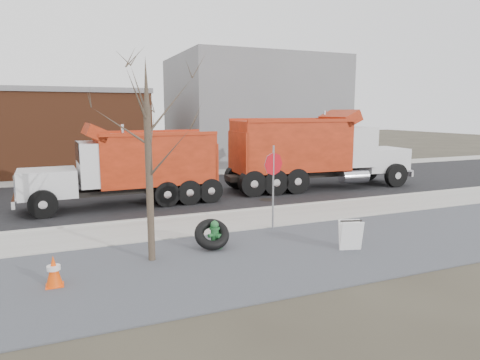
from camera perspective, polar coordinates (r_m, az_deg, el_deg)
name	(u,v)px	position (r m, az deg, el deg)	size (l,w,h in m)	color
ground	(230,224)	(14.84, -1.36, -5.95)	(120.00, 120.00, 0.00)	#383328
gravel_verge	(277,255)	(11.79, 4.93, -9.95)	(60.00, 5.00, 0.03)	slate
sidewalk	(227,222)	(15.06, -1.71, -5.61)	(60.00, 2.50, 0.06)	#9E9B93
curb	(215,213)	(16.24, -3.36, -4.44)	(60.00, 0.15, 0.11)	#9E9B93
road	(182,193)	(20.69, -7.72, -1.68)	(60.00, 9.40, 0.02)	black
far_sidewalk	(157,176)	(26.17, -10.96, 0.55)	(60.00, 2.00, 0.06)	#9E9B93
building_grey	(253,110)	(34.42, 1.72, 9.36)	(12.00, 10.00, 8.00)	gray
bare_tree	(148,134)	(10.96, -12.20, 5.97)	(3.20, 3.20, 5.20)	#382D23
fire_hydrant	(215,236)	(12.24, -3.37, -7.43)	(0.46, 0.46, 0.82)	#2B713B
truck_tire	(212,234)	(12.17, -3.77, -7.23)	(1.11, 1.04, 0.88)	black
stop_sign	(273,173)	(13.86, 4.47, 0.95)	(0.74, 0.22, 2.78)	gray
sandwich_board	(351,235)	(12.39, 14.54, -7.11)	(0.70, 0.55, 0.86)	white
traffic_cone_far	(54,271)	(10.51, -23.58, -11.10)	(0.38, 0.38, 0.73)	#FF4908
dump_truck_red_a	(314,149)	(21.83, 9.80, 4.04)	(9.79, 3.18, 3.89)	black
dump_truck_red_b	(132,164)	(18.16, -14.24, 2.05)	(7.97, 2.56, 3.36)	black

